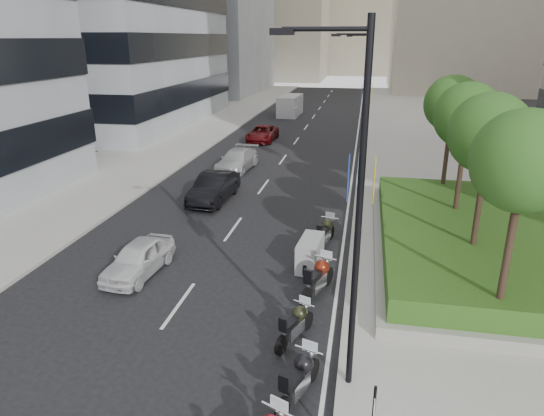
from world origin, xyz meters
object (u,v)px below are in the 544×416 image
(motorcycle_5, at_px, (310,253))
(car_d, at_px, (262,133))
(lamp_post_0, at_px, (353,201))
(lamp_post_2, at_px, (366,78))
(car_a, at_px, (139,258))
(motorcycle_4, at_px, (318,278))
(car_c, at_px, (237,160))
(motorcycle_6, at_px, (325,233))
(delivery_van, at_px, (290,107))
(lamp_post_1, at_px, (363,104))
(motorcycle_3, at_px, (296,324))
(car_b, at_px, (214,188))
(motorcycle_2, at_px, (299,378))

(motorcycle_5, height_order, car_d, car_d)
(lamp_post_0, bearing_deg, motorcycle_5, 103.65)
(lamp_post_2, bearing_deg, car_a, -104.80)
(motorcycle_4, xyz_separation_m, car_a, (-6.85, 0.34, -0.02))
(car_c, bearing_deg, lamp_post_0, -63.60)
(motorcycle_6, xyz_separation_m, car_c, (-6.98, 11.62, 0.08))
(motorcycle_5, bearing_deg, delivery_van, 15.10)
(lamp_post_1, distance_m, motorcycle_4, 13.24)
(motorcycle_6, bearing_deg, car_c, 44.55)
(car_a, xyz_separation_m, car_d, (-0.59, 25.46, 0.02))
(lamp_post_1, xyz_separation_m, car_a, (-7.95, -12.10, -4.43))
(motorcycle_3, bearing_deg, motorcycle_6, 19.98)
(motorcycle_3, height_order, car_b, car_b)
(motorcycle_6, distance_m, car_c, 13.56)
(lamp_post_1, bearing_deg, motorcycle_6, -98.47)
(motorcycle_4, distance_m, delivery_van, 41.15)
(lamp_post_2, xyz_separation_m, motorcycle_3, (-1.48, -33.27, -4.51))
(motorcycle_6, xyz_separation_m, car_b, (-6.53, 4.94, 0.15))
(motorcycle_6, bearing_deg, motorcycle_5, -177.31)
(motorcycle_6, relative_size, car_d, 0.48)
(motorcycle_4, bearing_deg, car_d, 35.31)
(motorcycle_3, xyz_separation_m, motorcycle_5, (-0.15, 4.97, 0.03))
(car_a, bearing_deg, lamp_post_0, -26.76)
(lamp_post_1, distance_m, car_c, 9.92)
(motorcycle_6, height_order, delivery_van, delivery_van)
(lamp_post_1, relative_size, car_b, 1.94)
(lamp_post_0, height_order, car_c, lamp_post_0)
(lamp_post_1, height_order, car_a, lamp_post_1)
(motorcycle_3, xyz_separation_m, motorcycle_6, (0.27, 7.13, 0.05))
(car_b, height_order, delivery_van, delivery_van)
(motorcycle_6, bearing_deg, motorcycle_3, -168.58)
(lamp_post_2, height_order, motorcycle_2, lamp_post_2)
(motorcycle_4, distance_m, car_d, 26.86)
(car_c, bearing_deg, motorcycle_3, -65.71)
(car_c, xyz_separation_m, delivery_van, (-0.23, 24.58, 0.36))
(lamp_post_1, bearing_deg, lamp_post_2, 90.00)
(car_d, bearing_deg, car_c, -87.38)
(motorcycle_6, bearing_deg, lamp_post_0, -158.64)
(car_a, height_order, car_c, car_c)
(motorcycle_4, xyz_separation_m, car_d, (-7.44, 25.81, 0.00))
(car_b, bearing_deg, motorcycle_5, -46.58)
(car_d, bearing_deg, lamp_post_2, 29.14)
(car_a, bearing_deg, car_d, 96.22)
(motorcycle_3, relative_size, car_a, 0.53)
(motorcycle_3, xyz_separation_m, car_c, (-6.72, 18.75, 0.13))
(delivery_van, bearing_deg, motorcycle_2, -77.48)
(lamp_post_2, relative_size, motorcycle_4, 3.78)
(motorcycle_5, bearing_deg, lamp_post_2, 1.76)
(motorcycle_5, xyz_separation_m, motorcycle_6, (0.41, 2.16, 0.03))
(car_c, bearing_deg, delivery_van, 95.12)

